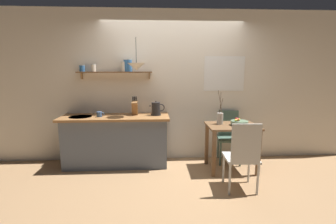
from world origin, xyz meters
name	(u,v)px	position (x,y,z in m)	size (l,w,h in m)	color
ground_plane	(175,171)	(0.00, 0.00, 0.00)	(14.00, 14.00, 0.00)	#A87F56
back_wall	(183,87)	(0.20, 0.65, 1.35)	(6.80, 0.11, 2.70)	silver
kitchen_counter	(116,140)	(-1.00, 0.32, 0.45)	(1.83, 0.63, 0.88)	slate
wall_shelf	(116,69)	(-0.98, 0.49, 1.67)	(1.28, 0.20, 0.34)	brown
dining_table	(232,134)	(0.94, 0.02, 0.61)	(0.81, 0.63, 0.76)	brown
dining_chair_near	(243,154)	(0.86, -0.74, 0.54)	(0.46, 0.46, 0.98)	silver
dining_chair_far	(229,134)	(1.02, 0.42, 0.50)	(0.46, 0.49, 0.92)	#4C6B5B
fruit_bowl	(239,122)	(1.04, -0.01, 0.81)	(0.28, 0.28, 0.13)	slate
twig_vase	(220,118)	(0.76, 0.10, 0.87)	(0.10, 0.10, 0.56)	#B7B2A8
electric_kettle	(156,109)	(-0.30, 0.35, 0.99)	(0.26, 0.17, 0.25)	black
knife_block	(135,108)	(-0.67, 0.38, 1.01)	(0.10, 0.18, 0.33)	brown
coffee_mug_by_sink	(100,114)	(-1.25, 0.24, 0.92)	(0.12, 0.09, 0.09)	#3D5B89
pendant_lamp	(136,67)	(-0.62, 0.25, 1.71)	(0.29, 0.29, 0.52)	black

